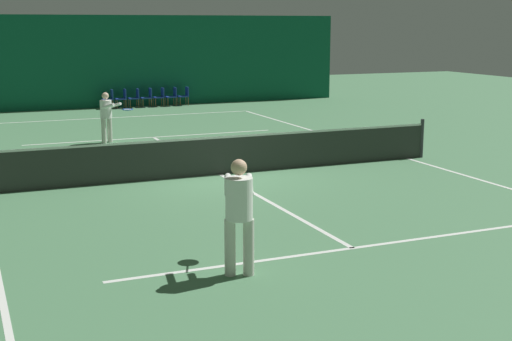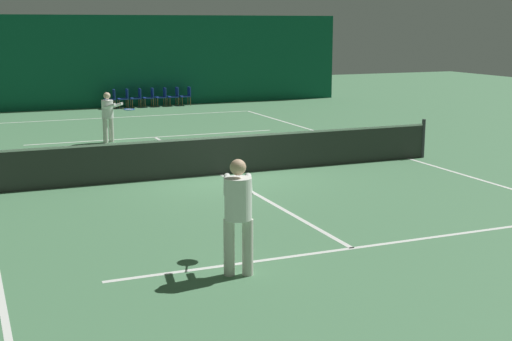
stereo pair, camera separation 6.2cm
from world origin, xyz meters
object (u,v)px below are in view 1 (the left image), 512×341
at_px(courtside_chair_3, 148,96).
at_px(courtside_chair_6, 185,95).
at_px(tennis_net, 220,154).
at_px(player_far, 107,114).
at_px(courtside_chair_5, 172,95).
at_px(courtside_chair_1, 122,97).
at_px(courtside_chair_2, 135,97).
at_px(courtside_chair_0, 109,98).
at_px(courtside_chair_4, 160,96).
at_px(player_near, 239,208).

distance_m(courtside_chair_3, courtside_chair_6, 1.72).
relative_size(tennis_net, player_far, 7.64).
bearing_deg(courtside_chair_5, courtside_chair_1, -90.00).
height_order(tennis_net, courtside_chair_1, tennis_net).
bearing_deg(courtside_chair_3, courtside_chair_2, -90.00).
xyz_separation_m(courtside_chair_2, courtside_chair_3, (0.57, 0.00, 0.00)).
distance_m(player_far, courtside_chair_2, 9.60).
height_order(tennis_net, courtside_chair_3, tennis_net).
bearing_deg(courtside_chair_0, courtside_chair_3, 90.00).
xyz_separation_m(tennis_net, courtside_chair_5, (3.17, 14.99, -0.03)).
bearing_deg(courtside_chair_3, courtside_chair_4, 90.00).
distance_m(player_near, courtside_chair_0, 21.96).
xyz_separation_m(player_near, courtside_chair_3, (4.21, 21.81, -0.53)).
xyz_separation_m(courtside_chair_0, courtside_chair_1, (0.57, 0.00, 0.00)).
bearing_deg(tennis_net, courtside_chair_5, 78.05).
relative_size(courtside_chair_3, courtside_chair_5, 1.00).
xyz_separation_m(tennis_net, courtside_chair_1, (0.88, 14.99, -0.03)).
xyz_separation_m(tennis_net, player_far, (-1.58, 5.88, 0.41)).
bearing_deg(courtside_chair_6, player_near, -15.21).
bearing_deg(courtside_chair_2, courtside_chair_0, -90.00).
xyz_separation_m(courtside_chair_2, courtside_chair_5, (1.72, 0.00, 0.00)).
relative_size(player_near, courtside_chair_4, 2.08).
distance_m(courtside_chair_4, courtside_chair_5, 0.57).
bearing_deg(courtside_chair_2, courtside_chair_1, -90.00).
relative_size(courtside_chair_1, courtside_chair_4, 1.00).
relative_size(tennis_net, courtside_chair_4, 14.29).
relative_size(courtside_chair_5, courtside_chair_6, 1.00).
relative_size(player_near, courtside_chair_1, 2.08).
xyz_separation_m(player_far, courtside_chair_5, (4.75, 9.10, -0.43)).
bearing_deg(courtside_chair_1, tennis_net, -3.37).
distance_m(courtside_chair_3, courtside_chair_5, 1.14).
height_order(tennis_net, courtside_chair_2, tennis_net).
bearing_deg(player_far, courtside_chair_6, 118.24).
bearing_deg(courtside_chair_3, courtside_chair_5, 90.00).
bearing_deg(courtside_chair_5, courtside_chair_0, -90.00).
bearing_deg(courtside_chair_4, courtside_chair_6, 90.00).
bearing_deg(player_near, courtside_chair_1, 12.33).
xyz_separation_m(tennis_net, courtside_chair_4, (2.60, 14.99, -0.03)).
relative_size(player_far, courtside_chair_0, 1.87).
distance_m(courtside_chair_0, courtside_chair_2, 1.14).
xyz_separation_m(player_far, courtside_chair_2, (3.03, 9.10, -0.43)).
xyz_separation_m(tennis_net, courtside_chair_0, (0.31, 14.99, -0.03)).
xyz_separation_m(tennis_net, courtside_chair_2, (1.46, 14.99, -0.03)).
relative_size(courtside_chair_0, courtside_chair_2, 1.00).
bearing_deg(courtside_chair_2, courtside_chair_6, 90.00).
relative_size(player_far, courtside_chair_2, 1.87).
relative_size(courtside_chair_0, courtside_chair_5, 1.00).
relative_size(courtside_chair_4, courtside_chair_6, 1.00).
height_order(player_near, courtside_chair_3, player_near).
bearing_deg(courtside_chair_5, courtside_chair_2, -90.00).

